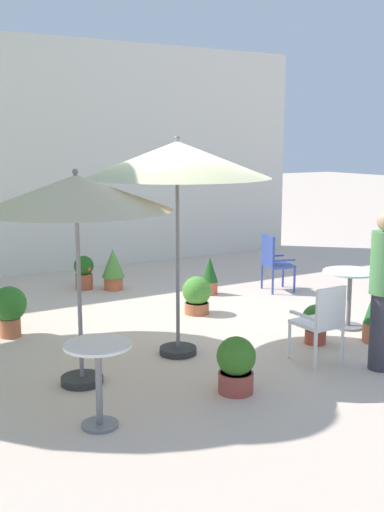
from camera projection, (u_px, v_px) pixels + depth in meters
ground_plane at (201, 331)px, 8.42m from camera, size 60.00×60.00×0.00m
villa_facade at (70, 156)px, 12.08m from camera, size 10.15×0.30×4.36m
patio_umbrella_0 at (76, 195)px, 6.24m from camera, size 1.93×1.93×2.23m
patio_umbrella_1 at (177, 161)px, 7.10m from camera, size 2.14×2.14×2.55m
cafe_table_0 at (98, 370)px, 5.52m from camera, size 0.60×0.60×0.77m
cafe_table_1 at (350, 288)px, 8.46m from camera, size 0.73×0.73×0.78m
patio_chair_0 at (274, 260)px, 10.51m from camera, size 0.53×0.56×0.95m
patio_chair_1 at (322, 319)px, 7.13m from camera, size 0.44×0.49×0.90m
potted_plant_0 at (113, 268)px, 10.65m from camera, size 0.39×0.39×0.70m
potted_plant_1 at (84, 271)px, 10.69m from camera, size 0.33×0.33×0.57m
potted_plant_2 at (378, 310)px, 7.89m from camera, size 0.35×0.35×0.83m
potted_plant_3 at (210, 275)px, 10.33m from camera, size 0.27×0.27×0.62m
potted_plant_4 at (316, 323)px, 7.85m from camera, size 0.35×0.35×0.50m
potted_plant_5 at (197, 295)px, 9.19m from camera, size 0.42×0.42×0.55m
potted_plant_6 at (236, 364)px, 6.32m from camera, size 0.41×0.40×0.58m
potted_plant_7 at (9, 308)px, 8.09m from camera, size 0.45×0.45×0.66m
standing_person at (384, 288)px, 6.86m from camera, size 0.40×0.40×1.77m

